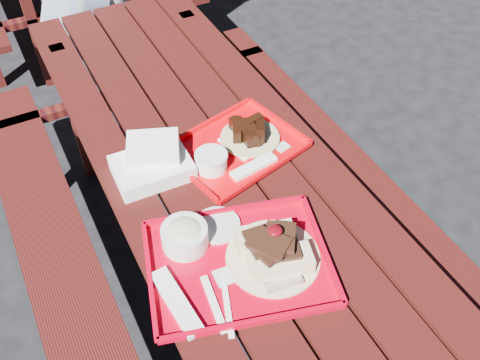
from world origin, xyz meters
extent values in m
plane|color=black|center=(0.00, 0.00, 0.00)|extent=(60.00, 60.00, 0.00)
cube|color=#3E120C|center=(-0.30, 0.00, 0.73)|extent=(0.14, 2.40, 0.04)
cube|color=#3E120C|center=(-0.15, 0.00, 0.73)|extent=(0.14, 2.40, 0.04)
cube|color=#3E120C|center=(0.00, 0.00, 0.73)|extent=(0.14, 2.40, 0.04)
cube|color=#3E120C|center=(0.15, 0.00, 0.73)|extent=(0.14, 2.40, 0.04)
cube|color=#3E120C|center=(0.30, 0.00, 0.73)|extent=(0.14, 2.40, 0.04)
cube|color=#3E120C|center=(-0.58, 0.00, 0.43)|extent=(0.25, 2.40, 0.04)
cube|color=#3E120C|center=(-0.58, 0.84, 0.21)|extent=(0.06, 0.06, 0.42)
cube|color=#3E120C|center=(0.58, 0.00, 0.43)|extent=(0.25, 2.40, 0.04)
cube|color=#3E120C|center=(0.58, 0.84, 0.21)|extent=(0.06, 0.06, 0.42)
cube|color=#3E120C|center=(-0.30, 0.96, 0.38)|extent=(0.06, 0.06, 0.75)
cube|color=#3E120C|center=(0.30, 0.96, 0.38)|extent=(0.06, 0.06, 0.75)
cube|color=#3E120C|center=(0.00, 0.96, 0.43)|extent=(1.40, 0.06, 0.04)
cube|color=#3E120C|center=(0.58, 1.96, 0.21)|extent=(0.06, 0.06, 0.42)
cube|color=#3E120C|center=(-0.30, 1.84, 0.38)|extent=(0.06, 0.06, 0.75)
cube|color=#3E120C|center=(0.30, 1.84, 0.38)|extent=(0.06, 0.06, 0.75)
cube|color=#3E120C|center=(0.00, 1.84, 0.43)|extent=(1.40, 0.06, 0.04)
cube|color=#C00019|center=(-0.13, -0.39, 0.76)|extent=(0.57, 0.49, 0.01)
cube|color=#C00019|center=(-0.08, -0.20, 0.77)|extent=(0.47, 0.14, 0.02)
cube|color=#C00019|center=(-0.18, -0.57, 0.77)|extent=(0.47, 0.14, 0.02)
cube|color=#C00019|center=(0.11, -0.45, 0.77)|extent=(0.11, 0.37, 0.02)
cube|color=#C00019|center=(-0.36, -0.32, 0.77)|extent=(0.11, 0.37, 0.02)
cylinder|color=beige|center=(-0.03, -0.41, 0.77)|extent=(0.27, 0.27, 0.01)
cube|color=beige|center=(-0.03, -0.46, 0.80)|extent=(0.18, 0.12, 0.05)
cube|color=beige|center=(-0.03, -0.37, 0.80)|extent=(0.18, 0.12, 0.05)
ellipsoid|color=#55050D|center=(-0.03, -0.41, 0.90)|extent=(0.04, 0.04, 0.02)
cylinder|color=silver|center=(-0.23, -0.25, 0.80)|extent=(0.13, 0.13, 0.07)
ellipsoid|color=beige|center=(-0.23, -0.25, 0.82)|extent=(0.11, 0.11, 0.05)
cylinder|color=silver|center=(-0.12, -0.24, 0.77)|extent=(0.14, 0.14, 0.01)
cube|color=white|center=(-0.33, -0.42, 0.77)|extent=(0.07, 0.22, 0.02)
cube|color=white|center=(-0.24, -0.47, 0.77)|extent=(0.04, 0.18, 0.01)
cube|color=white|center=(-0.21, -0.49, 0.77)|extent=(0.08, 0.18, 0.01)
cube|color=silver|center=(-0.18, -0.41, 0.77)|extent=(0.06, 0.06, 0.00)
cube|color=red|center=(0.08, 0.04, 0.76)|extent=(0.47, 0.41, 0.01)
cube|color=red|center=(0.04, 0.19, 0.77)|extent=(0.40, 0.11, 0.02)
cube|color=red|center=(0.12, -0.11, 0.77)|extent=(0.40, 0.11, 0.02)
cube|color=red|center=(0.28, 0.09, 0.77)|extent=(0.09, 0.31, 0.02)
cube|color=red|center=(-0.12, -0.01, 0.77)|extent=(0.09, 0.31, 0.02)
cube|color=white|center=(0.13, 0.05, 0.76)|extent=(0.17, 0.17, 0.01)
cylinder|color=#C0B581|center=(0.15, 0.06, 0.77)|extent=(0.20, 0.20, 0.01)
cylinder|color=white|center=(-0.03, -0.01, 0.79)|extent=(0.10, 0.10, 0.05)
cylinder|color=white|center=(-0.03, -0.01, 0.82)|extent=(0.11, 0.11, 0.01)
cube|color=white|center=(0.09, -0.07, 0.77)|extent=(0.17, 0.06, 0.01)
cube|color=silver|center=(0.22, -0.03, 0.76)|extent=(0.05, 0.05, 0.00)
cube|color=white|center=(-0.21, 0.06, 0.78)|extent=(0.25, 0.18, 0.06)
cube|color=white|center=(-0.19, 0.10, 0.83)|extent=(0.20, 0.18, 0.04)
camera|label=1|loc=(-0.52, -1.15, 2.00)|focal=40.00mm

